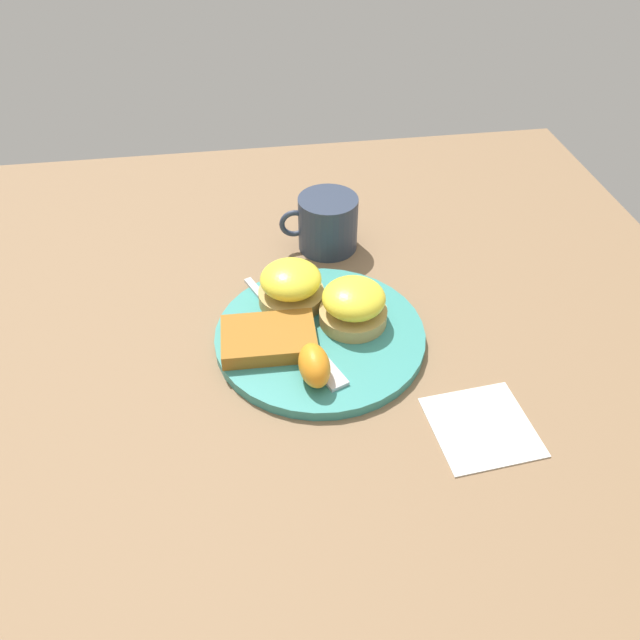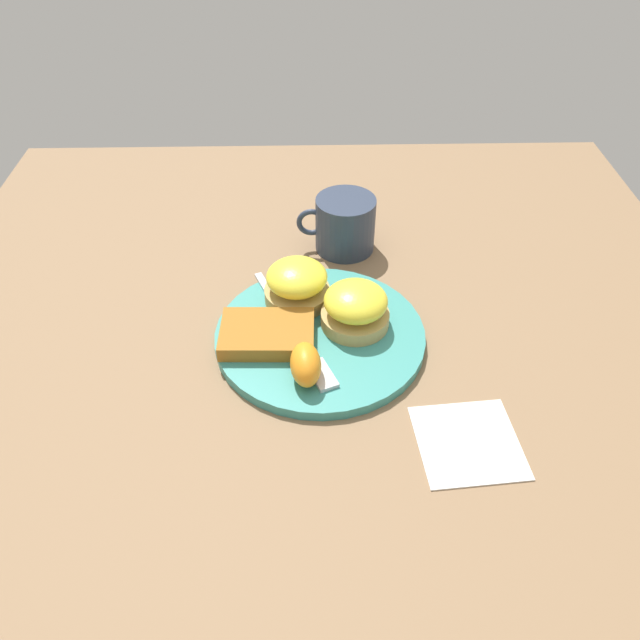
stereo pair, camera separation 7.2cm
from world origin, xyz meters
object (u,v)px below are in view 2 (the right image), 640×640
Objects in this scene: orange_wedge at (306,364)px; fork at (294,334)px; sandwich_benedict_left at (355,307)px; hashbrown_patty at (267,334)px; sandwich_benedict_right at (297,283)px; cup at (344,224)px.

fork is at bearing -79.00° from orange_wedge.
sandwich_benedict_left is 0.12m from hashbrown_patty.
sandwich_benedict_right is at bearing -93.10° from fork.
cup is at bearing -116.19° from hashbrown_patty.
orange_wedge is 0.27× the size of fork.
sandwich_benedict_right reaches higher than fork.
hashbrown_patty is at bearing 12.28° from fork.
sandwich_benedict_right is 0.08m from fork.
cup reaches higher than sandwich_benedict_left.
fork is (0.00, 0.07, -0.03)m from sandwich_benedict_right.
sandwich_benedict_left is 0.09m from sandwich_benedict_right.
sandwich_benedict_right is 0.09m from hashbrown_patty.
cup is (-0.06, -0.28, 0.01)m from orange_wedge.
orange_wedge is at bearing 78.09° from cup.
orange_wedge is 0.08m from fork.
hashbrown_patty is at bearing 13.91° from sandwich_benedict_left.
orange_wedge reaches higher than fork.
sandwich_benedict_right is 0.14m from orange_wedge.
sandwich_benedict_right is 0.75× the size of cup.
sandwich_benedict_left reaches higher than fork.
hashbrown_patty is 0.52× the size of fork.
sandwich_benedict_left and sandwich_benedict_right have the same top height.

